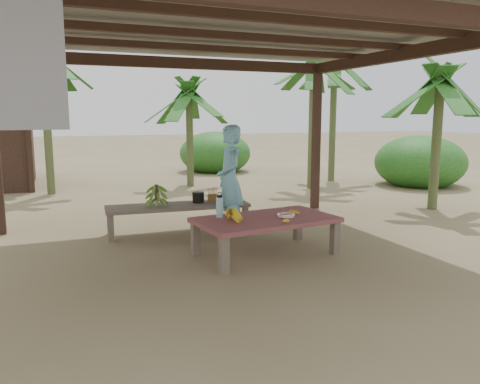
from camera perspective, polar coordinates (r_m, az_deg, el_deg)
name	(u,v)px	position (r m, az deg, el deg)	size (l,w,h in m)	color
ground	(221,254)	(6.26, -2.35, -7.61)	(80.00, 80.00, 0.00)	brown
pavilion	(219,36)	(6.05, -2.61, 18.41)	(6.60, 5.60, 2.95)	black
work_table	(266,223)	(6.15, 3.13, -3.73)	(1.90, 1.20, 0.50)	brown
bench	(178,208)	(7.36, -7.55, -1.95)	(2.24, 0.75, 0.45)	brown
ripe_banana_bunch	(230,214)	(5.90, -1.20, -2.75)	(0.29, 0.25, 0.17)	yellow
plate	(286,215)	(6.21, 5.62, -2.84)	(0.23, 0.23, 0.04)	white
loose_banana_front	(286,221)	(5.87, 5.63, -3.52)	(0.04, 0.14, 0.04)	yellow
loose_banana_side	(294,212)	(6.40, 6.64, -2.46)	(0.04, 0.16, 0.04)	yellow
water_flask	(220,207)	(6.13, -2.50, -1.78)	(0.09, 0.09, 0.34)	#45B5DA
green_banana_stalk	(157,195)	(7.27, -10.13, -0.33)	(0.30, 0.30, 0.35)	#598C2D
cooking_pot	(198,198)	(7.47, -5.11, -0.69)	(0.19, 0.19, 0.16)	black
skewer_rack	(212,196)	(7.39, -3.41, -0.46)	(0.18, 0.08, 0.24)	#A57F47
woman	(230,180)	(7.20, -1.24, 1.50)	(0.61, 0.40, 1.69)	#6CB1CD
banana_plant_ne	(313,73)	(11.93, 8.94, 14.18)	(1.80, 1.80, 3.36)	#596638
banana_plant_n	(189,102)	(12.17, -6.22, 10.90)	(1.80, 1.80, 2.65)	#596638
banana_plant_nw	(43,64)	(11.76, -22.88, 14.18)	(1.80, 1.80, 3.47)	#596638
banana_plant_e	(440,92)	(9.83, 23.17, 11.12)	(1.80, 1.80, 2.74)	#596638
banana_plant_far	(334,70)	(13.49, 11.44, 14.41)	(1.80, 1.80, 3.57)	#596638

